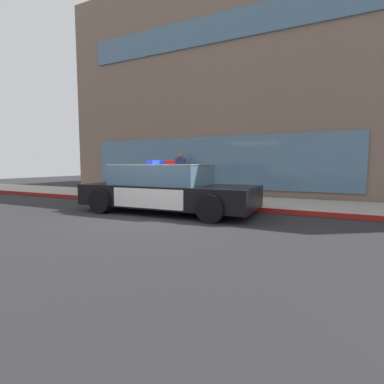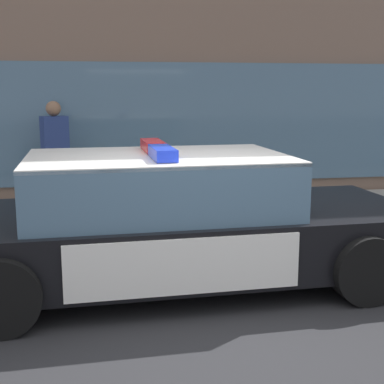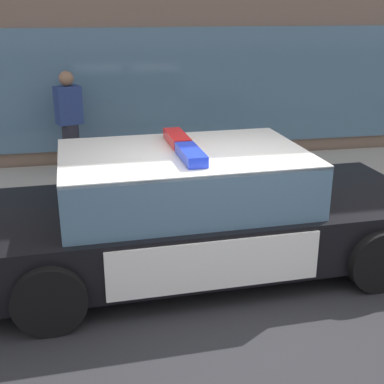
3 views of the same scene
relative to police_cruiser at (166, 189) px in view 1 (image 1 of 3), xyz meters
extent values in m
plane|color=#262628|center=(0.27, -0.83, -0.68)|extent=(48.00, 48.00, 0.00)
cube|color=#A39E93|center=(0.27, 2.53, -0.61)|extent=(48.00, 2.83, 0.15)
cube|color=maroon|center=(0.27, 1.10, -0.61)|extent=(28.80, 0.04, 0.14)
cube|color=#7A6051|center=(1.81, 9.52, 3.97)|extent=(19.14, 11.06, 9.29)
cube|color=slate|center=(-0.48, 3.96, 0.77)|extent=(11.48, 0.08, 2.10)
cube|color=slate|center=(1.81, 3.96, 6.01)|extent=(16.08, 0.08, 1.10)
cube|color=black|center=(0.06, 0.00, -0.18)|extent=(5.09, 2.08, 0.60)
cube|color=silver|center=(1.67, 0.06, -0.02)|extent=(1.78, 1.92, 0.05)
cube|color=silver|center=(-1.70, -0.06, -0.02)|extent=(1.47, 1.91, 0.05)
cube|color=silver|center=(-0.07, 0.96, -0.18)|extent=(2.11, 0.10, 0.51)
cube|color=silver|center=(-0.01, -0.96, -0.18)|extent=(2.11, 0.10, 0.51)
cube|color=yellow|center=(-0.08, 0.98, -0.18)|extent=(0.22, 0.02, 0.26)
cube|color=slate|center=(-0.14, -0.01, 0.39)|extent=(2.67, 1.80, 0.60)
cube|color=silver|center=(-0.14, -0.01, 0.68)|extent=(2.67, 1.80, 0.04)
cube|color=red|center=(-0.15, 0.34, 0.76)|extent=(0.22, 0.65, 0.11)
cube|color=blue|center=(-0.13, -0.35, 0.76)|extent=(0.22, 0.65, 0.11)
cylinder|color=black|center=(1.69, 1.01, -0.34)|extent=(0.69, 0.24, 0.68)
cylinder|color=black|center=(1.75, -0.89, -0.34)|extent=(0.69, 0.24, 0.68)
cylinder|color=black|center=(-1.63, 0.89, -0.34)|extent=(0.69, 0.24, 0.68)
cylinder|color=black|center=(-1.57, -1.01, -0.34)|extent=(0.69, 0.24, 0.68)
cylinder|color=gold|center=(-0.73, 1.61, -0.48)|extent=(0.28, 0.28, 0.10)
cylinder|color=gold|center=(-0.73, 1.61, -0.21)|extent=(0.19, 0.19, 0.45)
sphere|color=gold|center=(-0.73, 1.61, 0.09)|extent=(0.22, 0.22, 0.22)
cylinder|color=#333338|center=(-0.73, 1.61, 0.16)|extent=(0.06, 0.06, 0.05)
cylinder|color=#333338|center=(-0.73, 1.46, -0.18)|extent=(0.09, 0.10, 0.09)
cylinder|color=#333338|center=(-0.73, 1.75, -0.18)|extent=(0.09, 0.10, 0.09)
cylinder|color=#333338|center=(-0.58, 1.61, -0.22)|extent=(0.10, 0.12, 0.12)
cylinder|color=#23232D|center=(-1.43, 3.42, -0.11)|extent=(0.28, 0.28, 0.85)
cube|color=navy|center=(-1.43, 3.42, 0.63)|extent=(0.47, 0.39, 0.62)
sphere|color=#8C664C|center=(-1.43, 3.42, 1.06)|extent=(0.24, 0.24, 0.24)
camera|label=1|loc=(4.41, -7.17, 0.71)|focal=27.33mm
camera|label=2|loc=(-0.71, -5.39, 1.35)|focal=49.86mm
camera|label=3|loc=(-1.10, -5.26, 2.17)|focal=48.43mm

